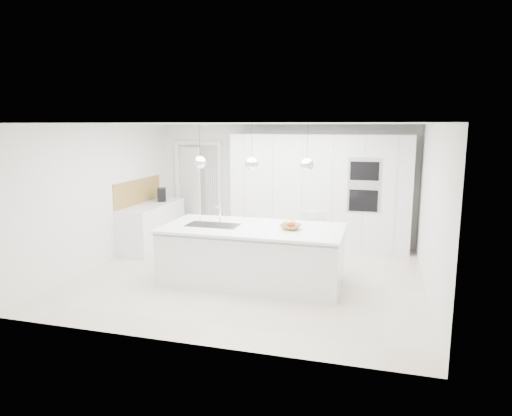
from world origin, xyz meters
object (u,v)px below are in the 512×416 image
(fruit_bowl, at_px, (291,227))
(bar_stool_left, at_px, (306,240))
(island_base, at_px, (252,256))
(bar_stool_right, at_px, (316,242))
(espresso_machine, at_px, (162,195))

(fruit_bowl, distance_m, bar_stool_left, 1.09)
(island_base, xyz_separation_m, fruit_bowl, (0.61, 0.03, 0.51))
(bar_stool_right, bearing_deg, bar_stool_left, 133.22)
(island_base, bearing_deg, bar_stool_left, 55.51)
(island_base, xyz_separation_m, bar_stool_left, (0.70, 1.02, 0.06))
(bar_stool_left, xyz_separation_m, bar_stool_right, (0.18, -0.09, 0.01))
(bar_stool_right, bearing_deg, island_base, -153.93)
(fruit_bowl, bearing_deg, espresso_machine, 149.10)
(bar_stool_left, relative_size, bar_stool_right, 0.99)
(espresso_machine, xyz_separation_m, bar_stool_left, (3.23, -0.89, -0.55))
(bar_stool_left, bearing_deg, bar_stool_right, -47.11)
(bar_stool_left, bearing_deg, island_base, -145.42)
(bar_stool_right, bearing_deg, espresso_machine, 143.38)
(fruit_bowl, xyz_separation_m, bar_stool_left, (0.09, 0.99, -0.45))
(island_base, height_order, bar_stool_left, bar_stool_left)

